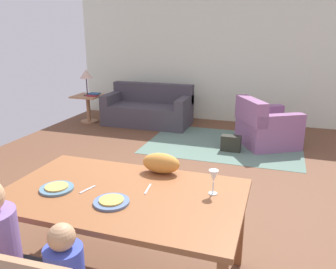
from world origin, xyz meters
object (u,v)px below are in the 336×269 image
object	(u,v)px
couch	(148,110)
book_upper	(94,94)
dining_table	(123,200)
book_lower	(92,95)
handbag	(231,143)
person_man	(2,267)
side_table	(88,105)
wine_glass	(214,177)
armchair	(265,127)
cat	(161,163)
plate_near_man	(57,188)
plate_near_child	(112,202)
table_lamp	(86,75)

from	to	relation	value
couch	book_upper	world-z (taller)	couch
dining_table	book_lower	distance (m)	4.93
handbag	couch	bearing A→B (deg)	148.65
person_man	side_table	xyz separation A→B (m)	(-2.34, 4.89, -0.14)
wine_glass	couch	size ratio (longest dim) A/B	0.11
armchair	cat	bearing A→B (deg)	-101.91
armchair	handbag	distance (m)	0.72
side_table	handbag	bearing A→B (deg)	-15.82
dining_table	armchair	distance (m)	3.87
person_man	handbag	world-z (taller)	person_man
dining_table	couch	xyz separation A→B (m)	(-1.55, 4.44, -0.39)
handbag	book_lower	bearing A→B (deg)	164.24
side_table	book_upper	xyz separation A→B (m)	(0.15, 0.02, 0.24)
wine_glass	side_table	world-z (taller)	wine_glass
cat	armchair	distance (m)	3.44
dining_table	handbag	distance (m)	3.35
plate_near_man	side_table	xyz separation A→B (m)	(-2.34, 4.30, -0.39)
wine_glass	handbag	size ratio (longest dim) A/B	0.58
plate_near_man	plate_near_child	bearing A→B (deg)	-7.03
book_upper	handbag	bearing A→B (deg)	-17.02
book_lower	book_upper	world-z (taller)	book_upper
dining_table	plate_near_man	xyz separation A→B (m)	(-0.49, -0.12, 0.08)
person_man	table_lamp	bearing A→B (deg)	115.56
book_lower	book_upper	distance (m)	0.08
couch	book_lower	world-z (taller)	couch
plate_near_child	book_upper	world-z (taller)	plate_near_child
couch	dining_table	bearing A→B (deg)	-70.72
plate_near_man	handbag	world-z (taller)	plate_near_man
plate_near_man	couch	world-z (taller)	couch
wine_glass	person_man	xyz separation A→B (m)	(-1.12, -0.89, -0.38)
plate_near_man	cat	xyz separation A→B (m)	(0.64, 0.55, 0.08)
cat	book_lower	bearing A→B (deg)	127.06
person_man	table_lamp	size ratio (longest dim) A/B	2.05
plate_near_man	couch	bearing A→B (deg)	103.16
plate_near_child	table_lamp	xyz separation A→B (m)	(-2.83, 4.36, 0.24)
side_table	book_lower	bearing A→B (deg)	-17.14
cat	couch	distance (m)	4.39
armchair	wine_glass	bearing A→B (deg)	-93.44
plate_near_child	armchair	xyz separation A→B (m)	(0.85, 3.93, -0.45)
plate_near_man	couch	xyz separation A→B (m)	(-1.07, 4.56, -0.47)
plate_near_man	handbag	size ratio (longest dim) A/B	0.78
table_lamp	book_upper	bearing A→B (deg)	9.08
wine_glass	book_upper	xyz separation A→B (m)	(-3.31, 4.03, -0.27)
dining_table	book_lower	world-z (taller)	dining_table
wine_glass	handbag	distance (m)	3.21
couch	book_upper	bearing A→B (deg)	-168.22
armchair	side_table	distance (m)	3.70
cat	armchair	size ratio (longest dim) A/B	0.27
plate_near_child	person_man	size ratio (longest dim) A/B	0.23
cat	dining_table	bearing A→B (deg)	-109.72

